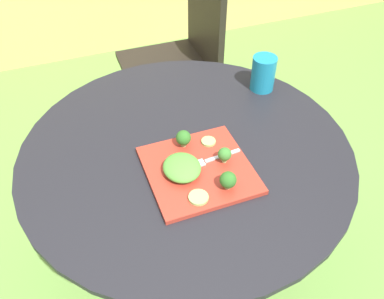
# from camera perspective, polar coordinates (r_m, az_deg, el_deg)

# --- Properties ---
(ground_plane) EXTENTS (12.00, 12.00, 0.00)m
(ground_plane) POSITION_cam_1_polar(r_m,az_deg,el_deg) (1.78, -0.58, -17.18)
(ground_plane) COLOR #669342
(patio_table) EXTENTS (0.98, 0.98, 0.73)m
(patio_table) POSITION_cam_1_polar(r_m,az_deg,el_deg) (1.38, -0.73, -7.04)
(patio_table) COLOR black
(patio_table) RESTS_ON ground_plane
(patio_chair) EXTENTS (0.45, 0.45, 0.90)m
(patio_chair) POSITION_cam_1_polar(r_m,az_deg,el_deg) (2.09, -1.11, 13.92)
(patio_chair) COLOR black
(patio_chair) RESTS_ON ground_plane
(salad_plate) EXTENTS (0.28, 0.28, 0.01)m
(salad_plate) POSITION_cam_1_polar(r_m,az_deg,el_deg) (1.13, 0.88, -2.87)
(salad_plate) COLOR #AD3323
(salad_plate) RESTS_ON patio_table
(drinking_glass) EXTENTS (0.08, 0.08, 0.12)m
(drinking_glass) POSITION_cam_1_polar(r_m,az_deg,el_deg) (1.43, 9.87, 10.20)
(drinking_glass) COLOR teal
(drinking_glass) RESTS_ON patio_table
(fork) EXTENTS (0.15, 0.03, 0.00)m
(fork) POSITION_cam_1_polar(r_m,az_deg,el_deg) (1.15, 2.62, -1.41)
(fork) COLOR silver
(fork) RESTS_ON salad_plate
(lettuce_mound) EXTENTS (0.10, 0.11, 0.04)m
(lettuce_mound) POSITION_cam_1_polar(r_m,az_deg,el_deg) (1.10, -1.42, -2.51)
(lettuce_mound) COLOR #519338
(lettuce_mound) RESTS_ON salad_plate
(broccoli_floret_0) EXTENTS (0.04, 0.04, 0.05)m
(broccoli_floret_0) POSITION_cam_1_polar(r_m,az_deg,el_deg) (1.17, -1.20, 1.62)
(broccoli_floret_0) COLOR #99B770
(broccoli_floret_0) RESTS_ON salad_plate
(broccoli_floret_1) EXTENTS (0.04, 0.04, 0.05)m
(broccoli_floret_1) POSITION_cam_1_polar(r_m,az_deg,el_deg) (1.13, 4.57, -0.67)
(broccoli_floret_1) COLOR #99B770
(broccoli_floret_1) RESTS_ON salad_plate
(broccoli_floret_2) EXTENTS (0.04, 0.04, 0.05)m
(broccoli_floret_2) POSITION_cam_1_polar(r_m,az_deg,el_deg) (1.06, 5.05, -4.25)
(broccoli_floret_2) COLOR #99B770
(broccoli_floret_2) RESTS_ON salad_plate
(cucumber_slice_0) EXTENTS (0.04, 0.04, 0.01)m
(cucumber_slice_0) POSITION_cam_1_polar(r_m,az_deg,el_deg) (1.20, 2.31, 1.13)
(cucumber_slice_0) COLOR #8EB766
(cucumber_slice_0) RESTS_ON salad_plate
(cucumber_slice_1) EXTENTS (0.05, 0.05, 0.01)m
(cucumber_slice_1) POSITION_cam_1_polar(r_m,az_deg,el_deg) (1.05, 0.91, -6.69)
(cucumber_slice_1) COLOR #8EB766
(cucumber_slice_1) RESTS_ON salad_plate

